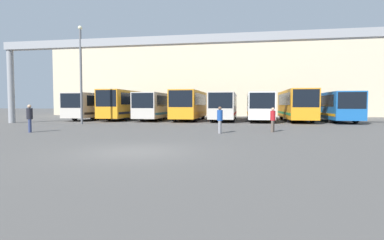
{
  "coord_description": "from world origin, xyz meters",
  "views": [
    {
      "loc": [
        4.09,
        -10.75,
        1.8
      ],
      "look_at": [
        -0.78,
        17.18,
        0.3
      ],
      "focal_mm": 28.0,
      "sensor_mm": 36.0,
      "label": 1
    }
  ],
  "objects_px": {
    "bus_slot_3": "(190,104)",
    "bus_slot_4": "(224,105)",
    "bus_slot_5": "(259,105)",
    "bus_slot_7": "(334,105)",
    "pedestrian_far_center": "(30,118)",
    "bus_slot_6": "(295,104)",
    "pedestrian_mid_right": "(220,119)",
    "bus_slot_2": "(160,105)",
    "bus_slot_0": "(98,105)",
    "bus_slot_1": "(129,103)",
    "pedestrian_near_left": "(273,119)",
    "lamp_post": "(81,71)"
  },
  "relations": [
    {
      "from": "bus_slot_5",
      "to": "pedestrian_near_left",
      "type": "relative_size",
      "value": 7.81
    },
    {
      "from": "bus_slot_2",
      "to": "pedestrian_near_left",
      "type": "distance_m",
      "value": 18.41
    },
    {
      "from": "pedestrian_far_center",
      "to": "lamp_post",
      "type": "height_order",
      "value": "lamp_post"
    },
    {
      "from": "bus_slot_0",
      "to": "pedestrian_mid_right",
      "type": "height_order",
      "value": "bus_slot_0"
    },
    {
      "from": "bus_slot_0",
      "to": "lamp_post",
      "type": "relative_size",
      "value": 1.28
    },
    {
      "from": "bus_slot_2",
      "to": "pedestrian_far_center",
      "type": "relative_size",
      "value": 6.97
    },
    {
      "from": "bus_slot_3",
      "to": "lamp_post",
      "type": "distance_m",
      "value": 12.0
    },
    {
      "from": "bus_slot_5",
      "to": "pedestrian_near_left",
      "type": "distance_m",
      "value": 14.27
    },
    {
      "from": "pedestrian_mid_right",
      "to": "pedestrian_near_left",
      "type": "relative_size",
      "value": 1.04
    },
    {
      "from": "bus_slot_3",
      "to": "bus_slot_4",
      "type": "relative_size",
      "value": 0.92
    },
    {
      "from": "bus_slot_6",
      "to": "bus_slot_7",
      "type": "xyz_separation_m",
      "value": [
        3.8,
        -0.24,
        -0.16
      ]
    },
    {
      "from": "bus_slot_6",
      "to": "bus_slot_2",
      "type": "bearing_deg",
      "value": 177.39
    },
    {
      "from": "bus_slot_5",
      "to": "lamp_post",
      "type": "relative_size",
      "value": 1.41
    },
    {
      "from": "bus_slot_1",
      "to": "pedestrian_mid_right",
      "type": "relative_size",
      "value": 7.48
    },
    {
      "from": "bus_slot_5",
      "to": "pedestrian_far_center",
      "type": "distance_m",
      "value": 22.83
    },
    {
      "from": "bus_slot_0",
      "to": "lamp_post",
      "type": "height_order",
      "value": "lamp_post"
    },
    {
      "from": "bus_slot_7",
      "to": "bus_slot_2",
      "type": "bearing_deg",
      "value": 177.19
    },
    {
      "from": "bus_slot_0",
      "to": "pedestrian_mid_right",
      "type": "xyz_separation_m",
      "value": [
        15.93,
        -15.11,
        -0.86
      ]
    },
    {
      "from": "bus_slot_3",
      "to": "bus_slot_5",
      "type": "relative_size",
      "value": 0.81
    },
    {
      "from": "bus_slot_6",
      "to": "bus_slot_0",
      "type": "bearing_deg",
      "value": 179.66
    },
    {
      "from": "bus_slot_4",
      "to": "bus_slot_7",
      "type": "distance_m",
      "value": 11.4
    },
    {
      "from": "bus_slot_1",
      "to": "bus_slot_0",
      "type": "bearing_deg",
      "value": -171.79
    },
    {
      "from": "bus_slot_0",
      "to": "bus_slot_5",
      "type": "xyz_separation_m",
      "value": [
        19.01,
        0.56,
        -0.03
      ]
    },
    {
      "from": "bus_slot_0",
      "to": "bus_slot_7",
      "type": "xyz_separation_m",
      "value": [
        26.61,
        -0.37,
        -0.03
      ]
    },
    {
      "from": "bus_slot_0",
      "to": "bus_slot_3",
      "type": "distance_m",
      "value": 11.42
    },
    {
      "from": "bus_slot_7",
      "to": "bus_slot_1",
      "type": "bearing_deg",
      "value": 177.68
    },
    {
      "from": "bus_slot_2",
      "to": "pedestrian_mid_right",
      "type": "distance_m",
      "value": 17.76
    },
    {
      "from": "bus_slot_0",
      "to": "bus_slot_2",
      "type": "bearing_deg",
      "value": 4.2
    },
    {
      "from": "bus_slot_7",
      "to": "pedestrian_near_left",
      "type": "relative_size",
      "value": 6.64
    },
    {
      "from": "bus_slot_0",
      "to": "bus_slot_7",
      "type": "relative_size",
      "value": 1.07
    },
    {
      "from": "bus_slot_3",
      "to": "pedestrian_mid_right",
      "type": "bearing_deg",
      "value": -72.65
    },
    {
      "from": "bus_slot_0",
      "to": "bus_slot_1",
      "type": "distance_m",
      "value": 3.84
    },
    {
      "from": "bus_slot_2",
      "to": "bus_slot_3",
      "type": "relative_size",
      "value": 1.24
    },
    {
      "from": "bus_slot_6",
      "to": "pedestrian_mid_right",
      "type": "xyz_separation_m",
      "value": [
        -6.88,
        -14.97,
        -0.99
      ]
    },
    {
      "from": "bus_slot_7",
      "to": "pedestrian_far_center",
      "type": "distance_m",
      "value": 27.89
    },
    {
      "from": "bus_slot_3",
      "to": "pedestrian_mid_right",
      "type": "relative_size",
      "value": 6.05
    },
    {
      "from": "bus_slot_0",
      "to": "pedestrian_near_left",
      "type": "xyz_separation_m",
      "value": [
        19.23,
        -13.69,
        -0.9
      ]
    },
    {
      "from": "bus_slot_3",
      "to": "bus_slot_7",
      "type": "bearing_deg",
      "value": 0.97
    },
    {
      "from": "bus_slot_5",
      "to": "pedestrian_mid_right",
      "type": "bearing_deg",
      "value": -101.13
    },
    {
      "from": "bus_slot_7",
      "to": "pedestrian_far_center",
      "type": "xyz_separation_m",
      "value": [
        -22.71,
        -16.17,
        -0.76
      ]
    },
    {
      "from": "bus_slot_2",
      "to": "bus_slot_6",
      "type": "distance_m",
      "value": 15.22
    },
    {
      "from": "bus_slot_6",
      "to": "pedestrian_far_center",
      "type": "bearing_deg",
      "value": -139.05
    },
    {
      "from": "bus_slot_3",
      "to": "bus_slot_6",
      "type": "xyz_separation_m",
      "value": [
        11.4,
        0.5,
        0.0
      ]
    },
    {
      "from": "bus_slot_3",
      "to": "lamp_post",
      "type": "xyz_separation_m",
      "value": [
        -8.53,
        -7.93,
        2.91
      ]
    },
    {
      "from": "bus_slot_0",
      "to": "bus_slot_7",
      "type": "distance_m",
      "value": 26.61
    },
    {
      "from": "bus_slot_1",
      "to": "pedestrian_mid_right",
      "type": "bearing_deg",
      "value": -52.24
    },
    {
      "from": "bus_slot_7",
      "to": "pedestrian_mid_right",
      "type": "xyz_separation_m",
      "value": [
        -10.68,
        -14.73,
        -0.83
      ]
    },
    {
      "from": "bus_slot_0",
      "to": "bus_slot_5",
      "type": "bearing_deg",
      "value": 1.68
    },
    {
      "from": "bus_slot_6",
      "to": "pedestrian_mid_right",
      "type": "bearing_deg",
      "value": -114.69
    },
    {
      "from": "bus_slot_7",
      "to": "pedestrian_far_center",
      "type": "height_order",
      "value": "bus_slot_7"
    }
  ]
}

